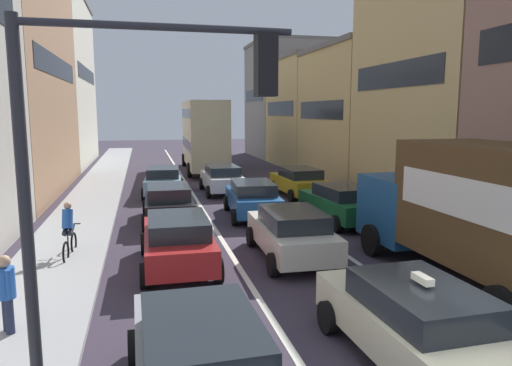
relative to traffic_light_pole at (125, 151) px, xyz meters
The scene contains 19 objects.
sidewalk_left 19.72m from the traffic_light_pole, 96.67° to the left, with size 2.60×64.00×0.14m, color #9D9D9D.
lane_stripe_left 19.80m from the traffic_light_pole, 81.86° to the left, with size 0.16×60.00×0.01m, color silver.
lane_stripe_right 20.55m from the traffic_light_pole, 72.27° to the left, with size 0.16×60.00×0.01m, color silver.
building_row_right 25.08m from the traffic_light_pole, 55.04° to the left, with size 7.20×43.90×11.82m.
traffic_light_pole is the anchor object (origin of this frame).
removalist_box_truck 9.02m from the traffic_light_pole, 22.58° to the left, with size 2.79×7.74×3.58m.
taxi_centre_lane_front 5.54m from the traffic_light_pole, ahead, with size 2.16×4.35×1.66m.
sedan_left_lane_front 3.16m from the traffic_light_pole, ahead, with size 2.14×4.34×1.49m.
sedan_centre_lane_second 8.53m from the traffic_light_pole, 56.22° to the left, with size 2.15×4.34×1.49m.
wagon_left_lane_second 7.28m from the traffic_light_pole, 80.52° to the left, with size 2.09×4.31×1.49m.
hatchback_centre_lane_third 13.60m from the traffic_light_pole, 69.74° to the left, with size 2.30×4.41×1.49m.
sedan_left_lane_third 12.66m from the traffic_light_pole, 84.63° to the left, with size 2.11×4.33×1.49m.
coupe_centre_lane_fourth 19.27m from the traffic_light_pole, 76.87° to the left, with size 2.08×4.31×1.49m.
sedan_left_lane_fourth 18.78m from the traffic_light_pole, 86.22° to the left, with size 2.30×4.41×1.49m.
sedan_right_lane_behind_truck 13.50m from the traffic_light_pole, 53.91° to the left, with size 2.30×4.41×1.49m.
wagon_right_lane_far 18.58m from the traffic_light_pole, 64.17° to the left, with size 2.21×4.37×1.49m.
bus_mid_queue_primary 28.52m from the traffic_light_pole, 80.78° to the left, with size 3.06×10.58×5.06m.
cyclist_on_sidewalk 8.79m from the traffic_light_pole, 103.77° to the left, with size 0.50×1.73×1.72m.
pedestrian_near_kerb 4.81m from the traffic_light_pole, 128.17° to the left, with size 0.34×0.48×1.66m.
Camera 1 is at (-4.22, -5.68, 4.32)m, focal length 33.38 mm.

